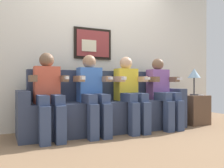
{
  "coord_description": "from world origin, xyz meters",
  "views": [
    {
      "loc": [
        -1.42,
        -2.88,
        0.73
      ],
      "look_at": [
        0.0,
        0.15,
        0.7
      ],
      "focal_mm": 37.91,
      "sensor_mm": 36.0,
      "label": 1
    }
  ],
  "objects_px": {
    "person_right_center": "(130,90)",
    "spare_remote_on_table": "(201,95)",
    "side_table_right": "(194,110)",
    "person_rightmost": "(162,90)",
    "person_left_center": "(92,91)",
    "person_leftmost": "(48,92)",
    "table_lamp": "(194,75)",
    "couch": "(107,110)"
  },
  "relations": [
    {
      "from": "couch",
      "to": "spare_remote_on_table",
      "type": "height_order",
      "value": "couch"
    },
    {
      "from": "spare_remote_on_table",
      "to": "side_table_right",
      "type": "bearing_deg",
      "value": 106.06
    },
    {
      "from": "person_right_center",
      "to": "spare_remote_on_table",
      "type": "relative_size",
      "value": 8.54
    },
    {
      "from": "couch",
      "to": "person_leftmost",
      "type": "xyz_separation_m",
      "value": [
        -0.88,
        -0.17,
        0.29
      ]
    },
    {
      "from": "table_lamp",
      "to": "spare_remote_on_table",
      "type": "distance_m",
      "value": 0.37
    },
    {
      "from": "person_right_center",
      "to": "side_table_right",
      "type": "distance_m",
      "value": 1.36
    },
    {
      "from": "person_rightmost",
      "to": "side_table_right",
      "type": "xyz_separation_m",
      "value": [
        0.72,
        0.06,
        -0.36
      ]
    },
    {
      "from": "person_right_center",
      "to": "spare_remote_on_table",
      "type": "xyz_separation_m",
      "value": [
        1.34,
        -0.06,
        -0.1
      ]
    },
    {
      "from": "person_left_center",
      "to": "person_leftmost",
      "type": "bearing_deg",
      "value": 179.95
    },
    {
      "from": "person_right_center",
      "to": "spare_remote_on_table",
      "type": "bearing_deg",
      "value": -2.46
    },
    {
      "from": "couch",
      "to": "side_table_right",
      "type": "distance_m",
      "value": 1.61
    },
    {
      "from": "person_right_center",
      "to": "person_left_center",
      "type": "bearing_deg",
      "value": 180.0
    },
    {
      "from": "side_table_right",
      "to": "table_lamp",
      "type": "height_order",
      "value": "table_lamp"
    },
    {
      "from": "person_leftmost",
      "to": "side_table_right",
      "type": "xyz_separation_m",
      "value": [
        2.49,
        0.06,
        -0.36
      ]
    },
    {
      "from": "person_right_center",
      "to": "side_table_right",
      "type": "height_order",
      "value": "person_right_center"
    },
    {
      "from": "person_leftmost",
      "to": "person_left_center",
      "type": "relative_size",
      "value": 1.0
    },
    {
      "from": "person_left_center",
      "to": "person_right_center",
      "type": "height_order",
      "value": "same"
    },
    {
      "from": "person_leftmost",
      "to": "person_right_center",
      "type": "height_order",
      "value": "same"
    },
    {
      "from": "person_leftmost",
      "to": "side_table_right",
      "type": "height_order",
      "value": "person_leftmost"
    },
    {
      "from": "person_leftmost",
      "to": "table_lamp",
      "type": "distance_m",
      "value": 2.49
    },
    {
      "from": "table_lamp",
      "to": "spare_remote_on_table",
      "type": "xyz_separation_m",
      "value": [
        0.05,
        -0.1,
        -0.35
      ]
    },
    {
      "from": "couch",
      "to": "side_table_right",
      "type": "relative_size",
      "value": 5.01
    },
    {
      "from": "couch",
      "to": "person_left_center",
      "type": "relative_size",
      "value": 2.25
    },
    {
      "from": "person_left_center",
      "to": "side_table_right",
      "type": "height_order",
      "value": "person_left_center"
    },
    {
      "from": "couch",
      "to": "person_left_center",
      "type": "height_order",
      "value": "person_left_center"
    },
    {
      "from": "person_left_center",
      "to": "table_lamp",
      "type": "bearing_deg",
      "value": 1.33
    },
    {
      "from": "couch",
      "to": "person_leftmost",
      "type": "bearing_deg",
      "value": -169.2
    },
    {
      "from": "side_table_right",
      "to": "person_right_center",
      "type": "bearing_deg",
      "value": -177.31
    },
    {
      "from": "couch",
      "to": "person_rightmost",
      "type": "xyz_separation_m",
      "value": [
        0.88,
        -0.17,
        0.29
      ]
    },
    {
      "from": "table_lamp",
      "to": "spare_remote_on_table",
      "type": "height_order",
      "value": "table_lamp"
    },
    {
      "from": "person_left_center",
      "to": "side_table_right",
      "type": "distance_m",
      "value": 1.93
    },
    {
      "from": "person_leftmost",
      "to": "person_rightmost",
      "type": "xyz_separation_m",
      "value": [
        1.77,
        0.0,
        0.0
      ]
    },
    {
      "from": "spare_remote_on_table",
      "to": "person_left_center",
      "type": "bearing_deg",
      "value": 178.29
    },
    {
      "from": "person_right_center",
      "to": "table_lamp",
      "type": "distance_m",
      "value": 1.32
    },
    {
      "from": "side_table_right",
      "to": "couch",
      "type": "bearing_deg",
      "value": 176.16
    },
    {
      "from": "couch",
      "to": "person_left_center",
      "type": "xyz_separation_m",
      "value": [
        -0.29,
        -0.17,
        0.29
      ]
    },
    {
      "from": "person_left_center",
      "to": "spare_remote_on_table",
      "type": "bearing_deg",
      "value": -1.71
    },
    {
      "from": "side_table_right",
      "to": "person_rightmost",
      "type": "bearing_deg",
      "value": -175.14
    },
    {
      "from": "person_right_center",
      "to": "table_lamp",
      "type": "relative_size",
      "value": 2.41
    },
    {
      "from": "person_rightmost",
      "to": "table_lamp",
      "type": "height_order",
      "value": "person_rightmost"
    },
    {
      "from": "table_lamp",
      "to": "side_table_right",
      "type": "bearing_deg",
      "value": 55.97
    },
    {
      "from": "person_leftmost",
      "to": "person_right_center",
      "type": "relative_size",
      "value": 1.0
    }
  ]
}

